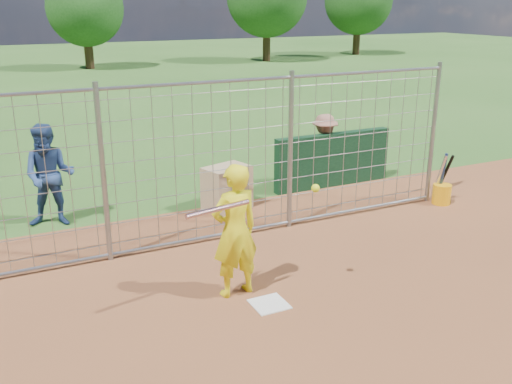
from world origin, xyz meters
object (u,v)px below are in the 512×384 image
bystander_a (50,176)px  bystander_c (324,150)px  batter (235,231)px  equipment_bin (227,188)px  bucket_with_bats (442,191)px

bystander_a → bystander_c: bearing=18.5°
batter → bystander_c: size_ratio=1.19×
bystander_c → equipment_bin: bearing=17.8°
bystander_c → bucket_with_bats: 2.45m
batter → bystander_a: 3.98m
bystander_a → bucket_with_bats: 7.01m
bystander_a → batter: bearing=-44.0°
equipment_bin → bucket_with_bats: bucket_with_bats is taller
bystander_a → bucket_with_bats: bearing=2.1°
bystander_a → bystander_c: size_ratio=1.18×
batter → bystander_a: (-1.79, 3.55, -0.01)m
batter → bystander_a: size_ratio=1.01×
bucket_with_bats → equipment_bin: bearing=158.1°
equipment_bin → bucket_with_bats: (3.72, -1.50, -0.15)m
bystander_a → bucket_with_bats: size_ratio=1.79×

